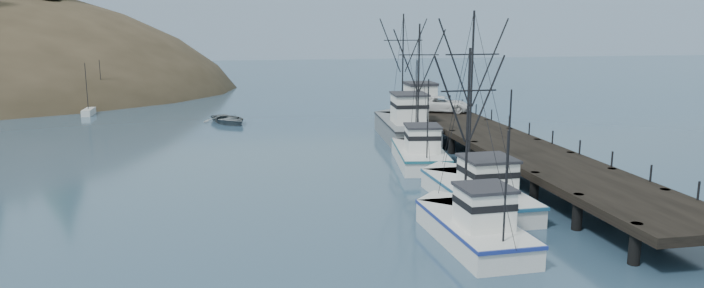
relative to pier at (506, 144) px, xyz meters
name	(u,v)px	position (x,y,z in m)	size (l,w,h in m)	color
ground	(376,250)	(-14.00, -16.00, -1.69)	(400.00, 400.00, 0.00)	navy
pier	(506,144)	(0.00, 0.00, 0.00)	(6.00, 44.00, 2.00)	black
distant_ridge	(286,56)	(-4.00, 154.00, -1.69)	(360.00, 40.00, 26.00)	#9EB2C6
distant_ridge_far	(127,55)	(-54.00, 169.00, -1.69)	(180.00, 25.00, 18.00)	silver
moored_sailboats	(53,107)	(-43.12, 39.48, -1.36)	(16.71, 13.83, 6.35)	silver
trawler_near	(475,191)	(-6.19, -9.29, -0.87)	(4.24, 12.01, 12.08)	silver
trawler_mid	(471,226)	(-8.90, -15.64, -0.87)	(3.75, 10.08, 10.16)	silver
trawler_far	(419,153)	(-6.33, 2.17, -0.87)	(4.83, 11.01, 11.23)	silver
work_vessel	(405,126)	(-4.71, 12.34, -0.46)	(5.12, 14.25, 12.08)	slate
pier_shed	(420,95)	(-1.50, 18.00, 1.73)	(3.00, 3.20, 2.80)	silver
pickup_truck	(442,104)	(0.11, 15.56, 1.10)	(2.63, 5.70, 1.58)	white
motorboat	(229,123)	(-21.29, 24.70, -1.69)	(4.21, 5.90, 1.22)	slate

